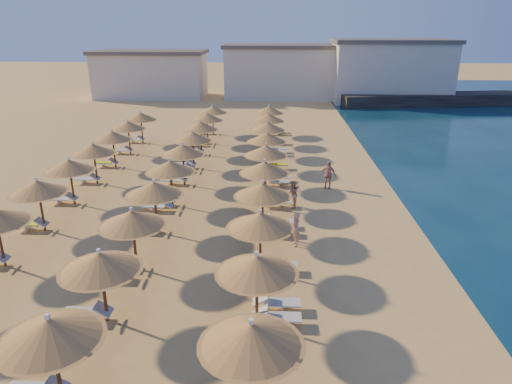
{
  "coord_description": "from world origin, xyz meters",
  "views": [
    {
      "loc": [
        2.35,
        -19.44,
        9.97
      ],
      "look_at": [
        1.4,
        4.0,
        1.3
      ],
      "focal_mm": 32.0,
      "sensor_mm": 36.0,
      "label": 1
    }
  ],
  "objects_px": {
    "parasol_row_east": "(264,168)",
    "beachgoer_b": "(293,195)",
    "parasol_row_west": "(170,167)",
    "beachgoer_c": "(328,175)",
    "jetty": "(454,99)",
    "beachgoer_a": "(296,229)"
  },
  "relations": [
    {
      "from": "jetty",
      "to": "beachgoer_a",
      "type": "bearing_deg",
      "value": -126.6
    },
    {
      "from": "parasol_row_west",
      "to": "beachgoer_a",
      "type": "distance_m",
      "value": 8.6
    },
    {
      "from": "parasol_row_west",
      "to": "beachgoer_c",
      "type": "height_order",
      "value": "parasol_row_west"
    },
    {
      "from": "jetty",
      "to": "beachgoer_b",
      "type": "relative_size",
      "value": 18.93
    },
    {
      "from": "beachgoer_b",
      "to": "beachgoer_a",
      "type": "relative_size",
      "value": 0.95
    },
    {
      "from": "beachgoer_c",
      "to": "beachgoer_a",
      "type": "bearing_deg",
      "value": -85.53
    },
    {
      "from": "jetty",
      "to": "beachgoer_c",
      "type": "distance_m",
      "value": 38.68
    },
    {
      "from": "jetty",
      "to": "beachgoer_c",
      "type": "height_order",
      "value": "beachgoer_c"
    },
    {
      "from": "parasol_row_east",
      "to": "beachgoer_c",
      "type": "bearing_deg",
      "value": 40.09
    },
    {
      "from": "beachgoer_c",
      "to": "parasol_row_west",
      "type": "bearing_deg",
      "value": -139.52
    },
    {
      "from": "beachgoer_c",
      "to": "beachgoer_b",
      "type": "relative_size",
      "value": 1.16
    },
    {
      "from": "jetty",
      "to": "beachgoer_b",
      "type": "height_order",
      "value": "beachgoer_b"
    },
    {
      "from": "jetty",
      "to": "parasol_row_east",
      "type": "relative_size",
      "value": 0.76
    },
    {
      "from": "parasol_row_east",
      "to": "beachgoer_b",
      "type": "xyz_separation_m",
      "value": [
        1.62,
        -0.04,
        -1.54
      ]
    },
    {
      "from": "jetty",
      "to": "parasol_row_west",
      "type": "height_order",
      "value": "parasol_row_west"
    },
    {
      "from": "beachgoer_c",
      "to": "beachgoer_a",
      "type": "height_order",
      "value": "beachgoer_c"
    },
    {
      "from": "parasol_row_east",
      "to": "beachgoer_a",
      "type": "distance_m",
      "value": 5.32
    },
    {
      "from": "parasol_row_east",
      "to": "beachgoer_a",
      "type": "relative_size",
      "value": 23.77
    },
    {
      "from": "jetty",
      "to": "beachgoer_a",
      "type": "xyz_separation_m",
      "value": [
        -22.37,
        -41.33,
        0.08
      ]
    },
    {
      "from": "jetty",
      "to": "beachgoer_b",
      "type": "xyz_separation_m",
      "value": [
        -22.34,
        -36.52,
        0.04
      ]
    },
    {
      "from": "beachgoer_a",
      "to": "parasol_row_west",
      "type": "bearing_deg",
      "value": -135.12
    },
    {
      "from": "beachgoer_c",
      "to": "beachgoer_a",
      "type": "distance_m",
      "value": 8.55
    }
  ]
}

